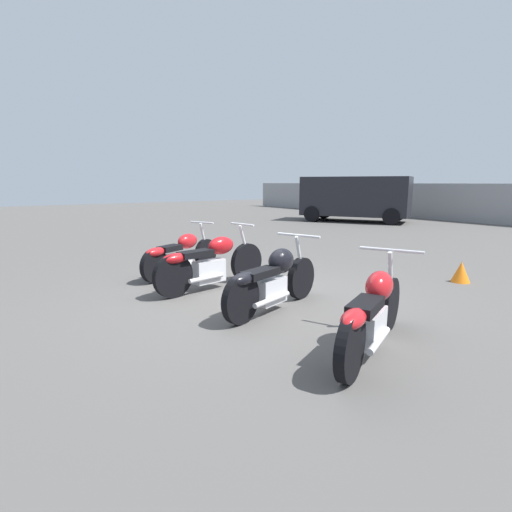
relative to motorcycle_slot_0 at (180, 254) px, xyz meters
The scene contains 7 objects.
ground_plane 2.12m from the motorcycle_slot_0, ahead, with size 60.00×60.00×0.00m, color #514F4C.
motorcycle_slot_0 is the anchor object (origin of this frame).
motorcycle_slot_1 1.21m from the motorcycle_slot_0, ahead, with size 0.67×2.21×1.04m.
motorcycle_slot_2 2.71m from the motorcycle_slot_0, ahead, with size 0.89×1.99×1.00m.
motorcycle_slot_3 4.40m from the motorcycle_slot_0, ahead, with size 1.10×1.99×0.99m.
parked_van 12.27m from the motorcycle_slot_0, 116.28° to the left, with size 5.04×4.03×2.00m.
traffic_cone_near 5.10m from the motorcycle_slot_0, 49.14° to the left, with size 0.32×0.32×0.37m.
Camera 1 is at (4.86, -3.36, 1.74)m, focal length 28.00 mm.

